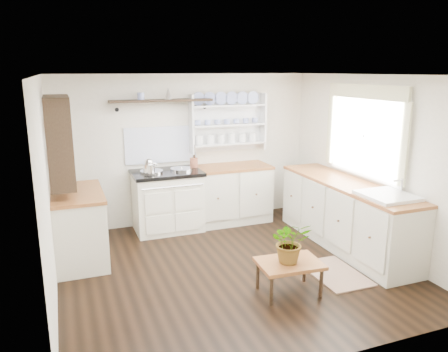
{
  "coord_description": "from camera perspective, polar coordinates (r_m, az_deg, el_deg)",
  "views": [
    {
      "loc": [
        -1.84,
        -4.56,
        2.35
      ],
      "look_at": [
        -0.01,
        0.25,
        1.1
      ],
      "focal_mm": 35.0,
      "sensor_mm": 36.0,
      "label": 1
    }
  ],
  "objects": [
    {
      "name": "wall_right",
      "position": [
        6.08,
        18.86,
        1.53
      ],
      "size": [
        0.02,
        3.8,
        2.3
      ],
      "primitive_type": "cube",
      "color": "beige",
      "rests_on": "ground"
    },
    {
      "name": "belfast_sink",
      "position": [
        5.5,
        20.44,
        -3.62
      ],
      "size": [
        0.55,
        0.6,
        0.45
      ],
      "color": "white",
      "rests_on": "right_cabinets"
    },
    {
      "name": "right_cabinets",
      "position": [
        6.15,
        15.6,
        -4.77
      ],
      "size": [
        0.62,
        2.43,
        0.9
      ],
      "color": "beige",
      "rests_on": "floor"
    },
    {
      "name": "ceiling",
      "position": [
        4.92,
        1.13,
        13.07
      ],
      "size": [
        4.0,
        3.8,
        0.01
      ],
      "primitive_type": "cube",
      "color": "white",
      "rests_on": "wall_back"
    },
    {
      "name": "center_table",
      "position": [
        4.81,
        8.53,
        -11.51
      ],
      "size": [
        0.7,
        0.52,
        0.36
      ],
      "rotation": [
        0.0,
        0.0,
        -0.07
      ],
      "color": "brown",
      "rests_on": "floor"
    },
    {
      "name": "floor_rug",
      "position": [
        5.45,
        14.31,
        -12.23
      ],
      "size": [
        0.55,
        0.85,
        0.02
      ],
      "primitive_type": "cube",
      "rotation": [
        0.0,
        0.0,
        -0.0
      ],
      "color": "brown",
      "rests_on": "floor"
    },
    {
      "name": "back_cabinets",
      "position": [
        6.89,
        0.72,
        -2.27
      ],
      "size": [
        1.27,
        0.63,
        0.9
      ],
      "color": "beige",
      "rests_on": "floor"
    },
    {
      "name": "kettle",
      "position": [
        6.26,
        -9.76,
        1.29
      ],
      "size": [
        0.17,
        0.17,
        0.2
      ],
      "primitive_type": null,
      "color": "silver",
      "rests_on": "aga_cooker"
    },
    {
      "name": "plate_rack",
      "position": [
        6.93,
        0.33,
        7.07
      ],
      "size": [
        1.2,
        0.22,
        0.9
      ],
      "color": "white",
      "rests_on": "wall_back"
    },
    {
      "name": "left_shelving",
      "position": [
        5.52,
        -20.7,
        4.43
      ],
      "size": [
        0.28,
        0.8,
        1.05
      ],
      "primitive_type": "cube",
      "color": "black",
      "rests_on": "wall_left"
    },
    {
      "name": "window",
      "position": [
        6.09,
        17.89,
        5.59
      ],
      "size": [
        0.08,
        1.55,
        1.22
      ],
      "color": "white",
      "rests_on": "wall_right"
    },
    {
      "name": "utensil_crock",
      "position": [
        6.66,
        -3.95,
        1.75
      ],
      "size": [
        0.12,
        0.12,
        0.14
      ],
      "primitive_type": "cylinder",
      "color": "brown",
      "rests_on": "back_cabinets"
    },
    {
      "name": "aga_cooker",
      "position": [
        6.57,
        -7.37,
        -3.16
      ],
      "size": [
        1.01,
        0.7,
        0.94
      ],
      "color": "white",
      "rests_on": "floor"
    },
    {
      "name": "wall_back",
      "position": [
        6.82,
        -4.89,
        3.47
      ],
      "size": [
        4.0,
        0.02,
        2.3
      ],
      "primitive_type": "cube",
      "color": "beige",
      "rests_on": "ground"
    },
    {
      "name": "wall_left",
      "position": [
        4.72,
        -22.11,
        -2.12
      ],
      "size": [
        0.02,
        3.8,
        2.3
      ],
      "primitive_type": "cube",
      "color": "beige",
      "rests_on": "ground"
    },
    {
      "name": "floor",
      "position": [
        5.45,
        1.02,
        -11.9
      ],
      "size": [
        4.0,
        3.8,
        0.01
      ],
      "primitive_type": "cube",
      "color": "black",
      "rests_on": "ground"
    },
    {
      "name": "left_cabinets",
      "position": [
        5.78,
        -18.4,
        -6.16
      ],
      "size": [
        0.62,
        1.13,
        0.9
      ],
      "color": "beige",
      "rests_on": "floor"
    },
    {
      "name": "potted_plant",
      "position": [
        4.7,
        8.65,
        -8.47
      ],
      "size": [
        0.49,
        0.45,
        0.46
      ],
      "primitive_type": "imported",
      "rotation": [
        0.0,
        0.0,
        -0.25
      ],
      "color": "#3F7233",
      "rests_on": "center_table"
    },
    {
      "name": "high_shelf",
      "position": [
        6.51,
        -8.16,
        9.63
      ],
      "size": [
        1.5,
        0.29,
        0.16
      ],
      "color": "black",
      "rests_on": "wall_back"
    }
  ]
}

